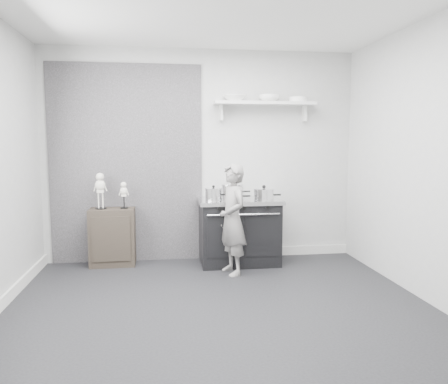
% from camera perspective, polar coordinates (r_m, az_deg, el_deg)
% --- Properties ---
extents(ground, '(4.00, 4.00, 0.00)m').
position_cam_1_polar(ground, '(4.17, -0.62, -15.00)').
color(ground, black).
rests_on(ground, ground).
extents(room_shell, '(4.02, 3.62, 2.71)m').
position_cam_1_polar(room_shell, '(4.02, -2.19, 8.07)').
color(room_shell, '#A6A7A4').
rests_on(room_shell, ground).
extents(wall_shelf, '(1.30, 0.26, 0.24)m').
position_cam_1_polar(wall_shelf, '(5.69, 5.32, 11.35)').
color(wall_shelf, silver).
rests_on(wall_shelf, room_shell).
extents(stove, '(1.02, 0.64, 0.82)m').
position_cam_1_polar(stove, '(5.52, 2.00, -5.12)').
color(stove, black).
rests_on(stove, ground).
extents(side_cabinet, '(0.55, 0.32, 0.71)m').
position_cam_1_polar(side_cabinet, '(5.62, -14.34, -5.71)').
color(side_cabinet, black).
rests_on(side_cabinet, ground).
extents(child, '(0.43, 0.54, 1.29)m').
position_cam_1_polar(child, '(5.04, 1.12, -3.59)').
color(child, gray).
rests_on(child, ground).
extents(pot_front_left, '(0.29, 0.20, 0.19)m').
position_cam_1_polar(pot_front_left, '(5.30, -1.37, -0.29)').
color(pot_front_left, silver).
rests_on(pot_front_left, stove).
extents(pot_back_left, '(0.37, 0.29, 0.23)m').
position_cam_1_polar(pot_back_left, '(5.54, 1.09, 0.15)').
color(pot_back_left, silver).
rests_on(pot_back_left, stove).
extents(pot_front_right, '(0.34, 0.25, 0.19)m').
position_cam_1_polar(pot_front_right, '(5.35, 5.24, -0.30)').
color(pot_front_right, silver).
rests_on(pot_front_right, stove).
extents(pot_front_center, '(0.28, 0.19, 0.16)m').
position_cam_1_polar(pot_front_center, '(5.29, 1.54, -0.46)').
color(pot_front_center, silver).
rests_on(pot_front_center, stove).
extents(skeleton_full, '(0.14, 0.09, 0.51)m').
position_cam_1_polar(skeleton_full, '(5.54, -15.86, 0.50)').
color(skeleton_full, silver).
rests_on(skeleton_full, side_cabinet).
extents(skeleton_torso, '(0.11, 0.07, 0.38)m').
position_cam_1_polar(skeleton_torso, '(5.51, -12.95, -0.16)').
color(skeleton_torso, silver).
rests_on(skeleton_torso, side_cabinet).
extents(bowl_large, '(0.29, 0.29, 0.07)m').
position_cam_1_polar(bowl_large, '(5.62, 1.41, 12.13)').
color(bowl_large, white).
rests_on(bowl_large, wall_shelf).
extents(bowl_small, '(0.27, 0.27, 0.08)m').
position_cam_1_polar(bowl_small, '(5.70, 5.95, 12.07)').
color(bowl_small, white).
rests_on(bowl_small, wall_shelf).
extents(plate_stack, '(0.24, 0.24, 0.06)m').
position_cam_1_polar(plate_stack, '(5.81, 9.65, 11.80)').
color(plate_stack, white).
rests_on(plate_stack, wall_shelf).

